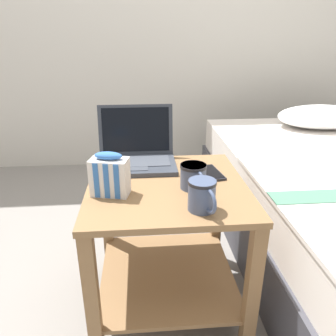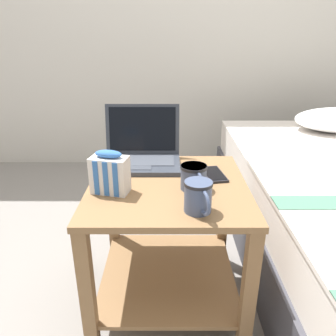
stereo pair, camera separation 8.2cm
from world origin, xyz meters
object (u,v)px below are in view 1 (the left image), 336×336
(cell_phone, at_px, (210,173))
(mug_front_left, at_px, (194,175))
(laptop, at_px, (136,153))
(mug_front_right, at_px, (202,194))
(snack_bag, at_px, (110,175))

(cell_phone, bearing_deg, mug_front_left, -126.25)
(laptop, bearing_deg, mug_front_right, -63.64)
(laptop, distance_m, snack_bag, 0.29)
(mug_front_left, distance_m, mug_front_right, 0.15)
(mug_front_right, bearing_deg, snack_bag, 155.29)
(snack_bag, relative_size, cell_phone, 0.96)
(mug_front_right, height_order, cell_phone, mug_front_right)
(snack_bag, bearing_deg, mug_front_right, -24.71)
(laptop, relative_size, cell_phone, 2.02)
(mug_front_left, xyz_separation_m, snack_bag, (-0.28, -0.02, 0.02))
(laptop, height_order, cell_phone, laptop)
(cell_phone, bearing_deg, laptop, 154.79)
(snack_bag, height_order, cell_phone, snack_bag)
(mug_front_left, xyz_separation_m, cell_phone, (0.09, 0.12, -0.04))
(mug_front_right, relative_size, snack_bag, 0.84)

